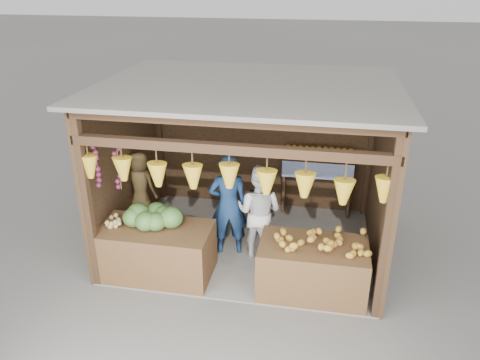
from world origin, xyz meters
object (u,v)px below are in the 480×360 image
(counter_left, at_px, (155,251))
(counter_right, at_px, (312,269))
(man_standing, at_px, (228,206))
(woman_standing, at_px, (259,212))
(vendor_seated, at_px, (140,185))

(counter_left, distance_m, counter_right, 2.27)
(man_standing, height_order, woman_standing, man_standing)
(counter_right, height_order, vendor_seated, vendor_seated)
(counter_right, distance_m, vendor_seated, 3.17)
(man_standing, xyz_separation_m, woman_standing, (0.48, 0.00, -0.06))
(man_standing, relative_size, vendor_seated, 1.43)
(counter_left, bearing_deg, counter_right, -0.04)
(counter_right, distance_m, man_standing, 1.62)
(man_standing, distance_m, woman_standing, 0.48)
(counter_left, bearing_deg, vendor_seated, 119.09)
(man_standing, bearing_deg, counter_left, 27.68)
(woman_standing, xyz_separation_m, vendor_seated, (-2.05, 0.35, 0.11))
(man_standing, xyz_separation_m, vendor_seated, (-1.57, 0.36, 0.05))
(counter_left, height_order, man_standing, man_standing)
(woman_standing, distance_m, vendor_seated, 2.08)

